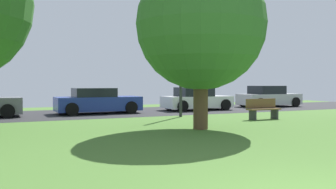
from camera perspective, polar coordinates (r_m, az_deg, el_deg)
The scene contains 7 objects.
road_strip at distance 19.64m, azimuth -13.58°, elevation -2.90°, with size 44.00×6.40×0.01m, color #28282B.
maple_tree_near at distance 12.87m, azimuth 5.11°, elevation 10.62°, with size 4.47×4.47×5.82m.
parked_car_blue at distance 19.57m, azimuth -10.91°, elevation -1.08°, with size 4.33×2.04×1.33m.
parked_car_white at distance 21.68m, azimuth 4.41°, elevation -0.80°, with size 4.03×1.98×1.34m.
parked_car_silver at distance 25.54m, azimuth 15.33°, elevation -0.40°, with size 4.21×2.01×1.41m.
park_bench at distance 16.64m, azimuth 14.49°, elevation -2.16°, with size 1.60×0.45×0.90m.
street_lamp_post at distance 17.28m, azimuth 1.98°, elevation 3.97°, with size 0.14×0.14×4.50m, color #2D2D33.
Camera 1 is at (-3.86, -3.20, 1.60)m, focal length 39.28 mm.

